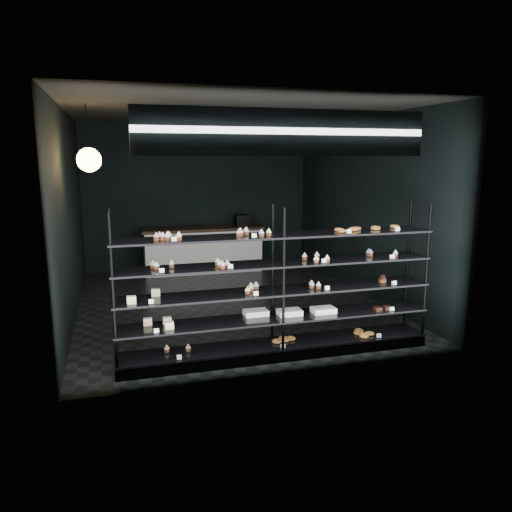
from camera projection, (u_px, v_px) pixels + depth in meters
name	position (u px, v px, depth m)	size (l,w,h in m)	color
room	(228.00, 211.00, 8.36)	(5.01, 6.01, 3.20)	black
display_shelf	(276.00, 308.00, 6.25)	(4.00, 0.50, 1.91)	black
signage	(287.00, 132.00, 5.37)	(3.30, 0.05, 0.50)	#0F0E46
pendant_lamp	(89.00, 160.00, 6.67)	(0.32, 0.32, 0.89)	black
service_counter	(204.00, 249.00, 10.93)	(2.62, 0.65, 1.23)	white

